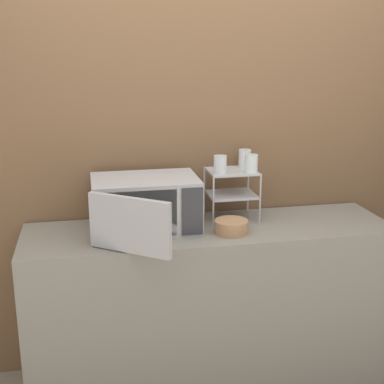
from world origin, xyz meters
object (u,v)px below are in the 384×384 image
bowl (231,227)px  glass_front_right (251,164)px  glass_front_left (220,165)px  glass_back_right (245,158)px  microwave (145,205)px  dish_rack (232,184)px

bowl → glass_front_right: bearing=46.8°
glass_front_left → bowl: 0.34m
glass_back_right → glass_front_right: same height
glass_back_right → bowl: (-0.16, -0.30, -0.30)m
glass_front_left → glass_front_right: (0.17, -0.00, 0.00)m
glass_front_left → glass_front_right: bearing=-1.5°
bowl → microwave: bearing=163.2°
microwave → glass_front_right: 0.62m
dish_rack → bowl: dish_rack is taller
dish_rack → microwave: bearing=-168.7°
glass_front_left → glass_front_right: 0.17m
dish_rack → glass_back_right: glass_back_right is taller
glass_front_left → bowl: bearing=-82.2°
glass_front_left → glass_back_right: size_ratio=1.00×
dish_rack → glass_front_right: size_ratio=2.83×
glass_front_left → bowl: glass_front_left is taller
glass_back_right → bowl: bearing=-117.4°
microwave → glass_front_left: 0.46m
dish_rack → glass_front_right: glass_front_right is taller
dish_rack → glass_front_right: 0.17m
glass_back_right → bowl: size_ratio=0.56×
microwave → glass_front_right: size_ratio=6.55×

